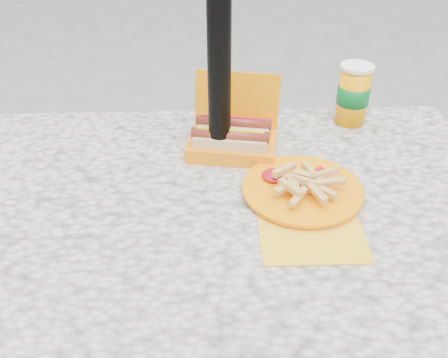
{
  "coord_description": "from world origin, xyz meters",
  "views": [
    {
      "loc": [
        -0.03,
        -0.82,
        1.37
      ],
      "look_at": [
        0.0,
        -0.0,
        0.8
      ],
      "focal_mm": 40.0,
      "sensor_mm": 36.0,
      "label": 1
    }
  ],
  "objects_px": {
    "hotdog_box": "(232,137)",
    "fries_plate": "(302,191)",
    "umbrella_pole": "(219,3)",
    "soda_cup": "(353,94)"
  },
  "relations": [
    {
      "from": "soda_cup",
      "to": "fries_plate",
      "type": "bearing_deg",
      "value": -119.08
    },
    {
      "from": "soda_cup",
      "to": "umbrella_pole",
      "type": "bearing_deg",
      "value": -154.95
    },
    {
      "from": "fries_plate",
      "to": "soda_cup",
      "type": "distance_m",
      "value": 0.37
    },
    {
      "from": "umbrella_pole",
      "to": "hotdog_box",
      "type": "distance_m",
      "value": 0.32
    },
    {
      "from": "hotdog_box",
      "to": "fries_plate",
      "type": "height_order",
      "value": "hotdog_box"
    },
    {
      "from": "umbrella_pole",
      "to": "hotdog_box",
      "type": "bearing_deg",
      "value": 40.69
    },
    {
      "from": "umbrella_pole",
      "to": "fries_plate",
      "type": "height_order",
      "value": "umbrella_pole"
    },
    {
      "from": "umbrella_pole",
      "to": "fries_plate",
      "type": "relative_size",
      "value": 6.53
    },
    {
      "from": "umbrella_pole",
      "to": "hotdog_box",
      "type": "xyz_separation_m",
      "value": [
        0.03,
        0.03,
        -0.31
      ]
    },
    {
      "from": "umbrella_pole",
      "to": "soda_cup",
      "type": "height_order",
      "value": "umbrella_pole"
    }
  ]
}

